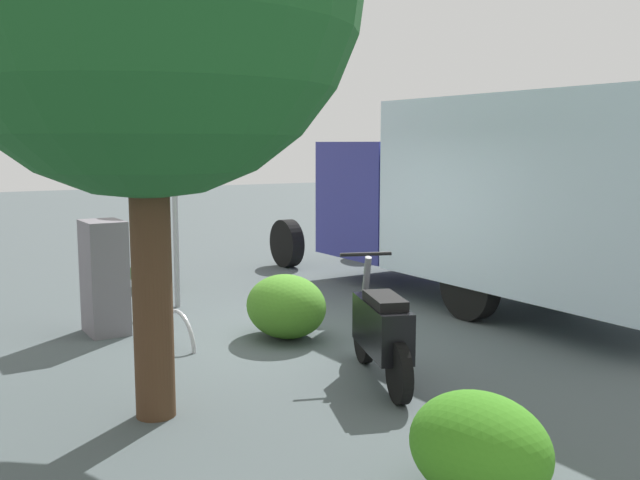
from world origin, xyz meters
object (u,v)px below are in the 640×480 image
object	(u,v)px
box_truck_near	(494,193)
stop_sign	(173,172)
motorcycle	(381,330)
utility_cabinet	(104,277)
bike_rack_hoop	(178,345)

from	to	relation	value
box_truck_near	stop_sign	size ratio (longest dim) A/B	2.76
motorcycle	utility_cabinet	distance (m)	3.74
box_truck_near	motorcycle	distance (m)	4.13
motorcycle	bike_rack_hoop	xyz separation A→B (m)	(2.23, 1.32, -0.52)
motorcycle	bike_rack_hoop	distance (m)	2.64
utility_cabinet	bike_rack_hoop	size ratio (longest dim) A/B	1.64
box_truck_near	utility_cabinet	world-z (taller)	box_truck_near
stop_sign	bike_rack_hoop	world-z (taller)	stop_sign
box_truck_near	utility_cabinet	xyz separation A→B (m)	(1.09, 5.29, -0.92)
box_truck_near	motorcycle	world-z (taller)	box_truck_near
stop_sign	bike_rack_hoop	bearing A→B (deg)	162.24
motorcycle	stop_sign	bearing A→B (deg)	27.86
box_truck_near	bike_rack_hoop	distance (m)	4.96
utility_cabinet	box_truck_near	bearing A→B (deg)	-101.65
box_truck_near	bike_rack_hoop	xyz separation A→B (m)	(0.12, 4.69, -1.62)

